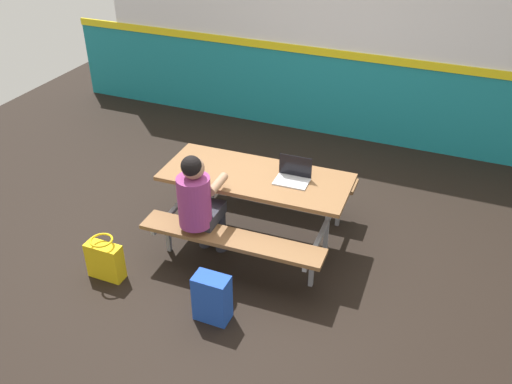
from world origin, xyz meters
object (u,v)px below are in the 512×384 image
object	(u,v)px
student_nearer	(199,201)
tote_bag_bright	(105,260)
picnic_table_main	(256,190)
laptop_silver	(293,176)
backpack_dark	(212,298)

from	to	relation	value
student_nearer	tote_bag_bright	world-z (taller)	student_nearer
picnic_table_main	laptop_silver	distance (m)	0.42
laptop_silver	picnic_table_main	bearing A→B (deg)	-172.23
student_nearer	backpack_dark	distance (m)	0.90
laptop_silver	tote_bag_bright	bearing A→B (deg)	-140.95
picnic_table_main	backpack_dark	size ratio (longest dim) A/B	4.18
backpack_dark	picnic_table_main	bearing A→B (deg)	94.72
backpack_dark	tote_bag_bright	distance (m)	1.15
picnic_table_main	student_nearer	size ratio (longest dim) A/B	1.52
picnic_table_main	tote_bag_bright	xyz separation A→B (m)	(-1.05, -1.09, -0.38)
laptop_silver	backpack_dark	world-z (taller)	laptop_silver
laptop_silver	backpack_dark	size ratio (longest dim) A/B	0.74
laptop_silver	student_nearer	bearing A→B (deg)	-137.94
laptop_silver	tote_bag_bright	world-z (taller)	laptop_silver
tote_bag_bright	student_nearer	bearing A→B (deg)	35.97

